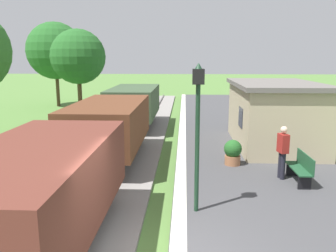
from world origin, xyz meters
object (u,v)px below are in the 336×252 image
object	(u,v)px
freight_train	(109,128)
tree_field_distant	(55,51)
potted_planter	(233,152)
bench_near_hut	(301,168)
person_waiting	(283,150)
station_hut	(274,114)
lamp_post_near	(198,111)
tree_field_left	(78,57)

from	to	relation	value
freight_train	tree_field_distant	size ratio (longest dim) A/B	2.80
potted_planter	bench_near_hut	bearing A→B (deg)	-42.49
person_waiting	tree_field_distant	bearing A→B (deg)	-64.62
bench_near_hut	person_waiting	size ratio (longest dim) A/B	0.88
station_hut	bench_near_hut	world-z (taller)	station_hut
station_hut	freight_train	bearing A→B (deg)	-162.87
station_hut	tree_field_distant	world-z (taller)	tree_field_distant
tree_field_distant	station_hut	bearing A→B (deg)	-42.84
station_hut	lamp_post_near	size ratio (longest dim) A/B	1.57
person_waiting	potted_planter	bearing A→B (deg)	-57.63
freight_train	tree_field_left	bearing A→B (deg)	113.05
tree_field_distant	bench_near_hut	bearing A→B (deg)	-51.80
lamp_post_near	tree_field_distant	xyz separation A→B (m)	(-10.99, 20.36, 1.79)
bench_near_hut	lamp_post_near	bearing A→B (deg)	-146.33
bench_near_hut	tree_field_left	size ratio (longest dim) A/B	0.26
tree_field_left	tree_field_distant	size ratio (longest dim) A/B	0.85
station_hut	tree_field_distant	bearing A→B (deg)	137.16
bench_near_hut	person_waiting	world-z (taller)	person_waiting
bench_near_hut	freight_train	bearing A→B (deg)	158.60
lamp_post_near	tree_field_left	xyz separation A→B (m)	(-7.19, 14.08, 1.30)
station_hut	tree_field_left	world-z (taller)	tree_field_left
freight_train	person_waiting	xyz separation A→B (m)	(6.02, -2.23, -0.21)
tree_field_left	bench_near_hut	bearing A→B (deg)	-48.57
bench_near_hut	tree_field_distant	distance (m)	23.44
tree_field_distant	tree_field_left	bearing A→B (deg)	-58.78
freight_train	lamp_post_near	world-z (taller)	lamp_post_near
freight_train	potted_planter	size ratio (longest dim) A/B	21.18
tree_field_left	station_hut	bearing A→B (deg)	-33.90
freight_train	station_hut	bearing A→B (deg)	17.13
station_hut	tree_field_distant	xyz separation A→B (m)	(-14.57, 13.51, 2.94)
station_hut	person_waiting	bearing A→B (deg)	-100.19
lamp_post_near	person_waiting	bearing A→B (deg)	42.03
person_waiting	potted_planter	distance (m)	2.00
station_hut	tree_field_distant	size ratio (longest dim) A/B	0.84
potted_planter	tree_field_distant	size ratio (longest dim) A/B	0.13
person_waiting	lamp_post_near	distance (m)	4.11
person_waiting	tree_field_left	world-z (taller)	tree_field_left
tree_field_left	tree_field_distant	bearing A→B (deg)	121.22
potted_planter	tree_field_distant	bearing A→B (deg)	127.07
station_hut	potted_planter	xyz separation A→B (m)	(-2.14, -2.94, -0.93)
person_waiting	tree_field_left	xyz separation A→B (m)	(-9.99, 11.56, 2.92)
freight_train	potted_planter	distance (m)	4.78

